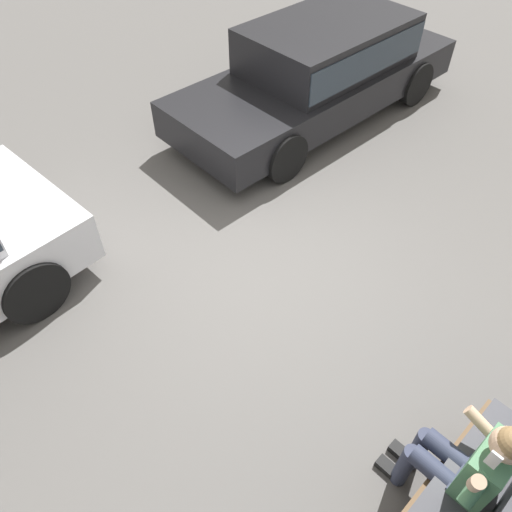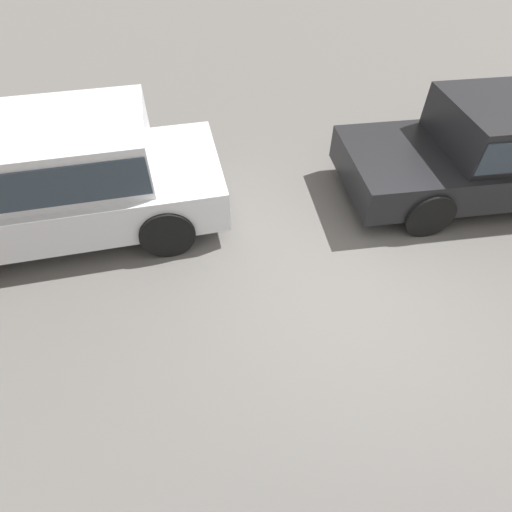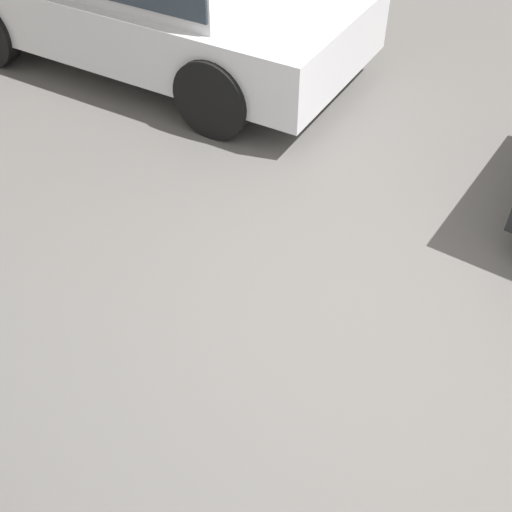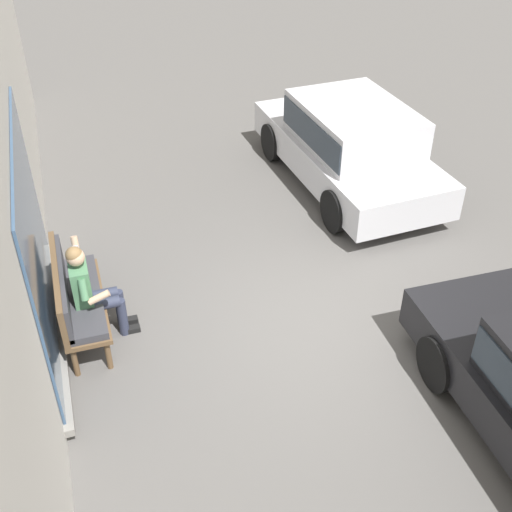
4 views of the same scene
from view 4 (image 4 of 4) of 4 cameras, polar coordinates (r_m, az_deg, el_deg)
The scene contains 4 objects.
ground_plane at distance 8.50m, azimuth 4.91°, elevation -6.05°, with size 60.00×60.00×0.00m, color #565451.
bench at distance 8.29m, azimuth -15.96°, elevation -3.31°, with size 1.70×0.55×1.04m.
person_on_phone at distance 8.11m, azimuth -14.46°, elevation -2.86°, with size 0.73×0.74×1.38m.
parked_car_mid at distance 11.22m, azimuth 8.34°, elevation 10.01°, with size 4.32×2.10×1.51m.
Camera 4 is at (-5.77, 2.60, 5.67)m, focal length 45.00 mm.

